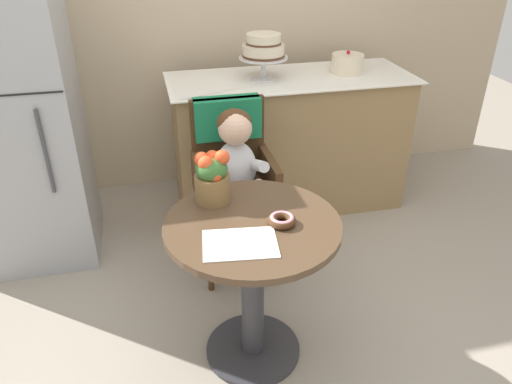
{
  "coord_description": "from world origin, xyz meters",
  "views": [
    {
      "loc": [
        -0.36,
        -1.61,
        1.79
      ],
      "look_at": [
        0.05,
        0.15,
        0.77
      ],
      "focal_mm": 34.44,
      "sensor_mm": 36.0,
      "label": 1
    }
  ],
  "objects_px": {
    "cafe_table": "(253,264)",
    "refrigerator": "(15,117)",
    "wicker_chair": "(231,159)",
    "round_layer_cake": "(347,64)",
    "seated_child": "(237,166)",
    "tiered_cake_stand": "(263,49)",
    "flower_vase": "(212,176)",
    "donut_front": "(282,220)"
  },
  "relations": [
    {
      "from": "seated_child",
      "to": "donut_front",
      "type": "bearing_deg",
      "value": -84.97
    },
    {
      "from": "cafe_table",
      "to": "tiered_cake_stand",
      "type": "distance_m",
      "value": 1.47
    },
    {
      "from": "seated_child",
      "to": "refrigerator",
      "type": "distance_m",
      "value": 1.23
    },
    {
      "from": "cafe_table",
      "to": "donut_front",
      "type": "distance_m",
      "value": 0.26
    },
    {
      "from": "seated_child",
      "to": "round_layer_cake",
      "type": "bearing_deg",
      "value": 39.52
    },
    {
      "from": "cafe_table",
      "to": "donut_front",
      "type": "height_order",
      "value": "donut_front"
    },
    {
      "from": "wicker_chair",
      "to": "flower_vase",
      "type": "height_order",
      "value": "wicker_chair"
    },
    {
      "from": "cafe_table",
      "to": "tiered_cake_stand",
      "type": "height_order",
      "value": "tiered_cake_stand"
    },
    {
      "from": "wicker_chair",
      "to": "round_layer_cake",
      "type": "bearing_deg",
      "value": 37.13
    },
    {
      "from": "wicker_chair",
      "to": "round_layer_cake",
      "type": "relative_size",
      "value": 4.68
    },
    {
      "from": "donut_front",
      "to": "tiered_cake_stand",
      "type": "distance_m",
      "value": 1.41
    },
    {
      "from": "tiered_cake_stand",
      "to": "refrigerator",
      "type": "distance_m",
      "value": 1.45
    },
    {
      "from": "cafe_table",
      "to": "round_layer_cake",
      "type": "height_order",
      "value": "round_layer_cake"
    },
    {
      "from": "refrigerator",
      "to": "donut_front",
      "type": "bearing_deg",
      "value": -44.46
    },
    {
      "from": "seated_child",
      "to": "donut_front",
      "type": "relative_size",
      "value": 6.44
    },
    {
      "from": "cafe_table",
      "to": "wicker_chair",
      "type": "height_order",
      "value": "wicker_chair"
    },
    {
      "from": "flower_vase",
      "to": "tiered_cake_stand",
      "type": "relative_size",
      "value": 0.77
    },
    {
      "from": "wicker_chair",
      "to": "round_layer_cake",
      "type": "xyz_separation_m",
      "value": [
        0.87,
        0.56,
        0.32
      ]
    },
    {
      "from": "round_layer_cake",
      "to": "tiered_cake_stand",
      "type": "bearing_deg",
      "value": -178.45
    },
    {
      "from": "refrigerator",
      "to": "cafe_table",
      "type": "bearing_deg",
      "value": -46.33
    },
    {
      "from": "refrigerator",
      "to": "round_layer_cake",
      "type": "bearing_deg",
      "value": 6.21
    },
    {
      "from": "donut_front",
      "to": "tiered_cake_stand",
      "type": "bearing_deg",
      "value": 79.14
    },
    {
      "from": "flower_vase",
      "to": "refrigerator",
      "type": "relative_size",
      "value": 0.14
    },
    {
      "from": "cafe_table",
      "to": "donut_front",
      "type": "bearing_deg",
      "value": -19.47
    },
    {
      "from": "donut_front",
      "to": "flower_vase",
      "type": "xyz_separation_m",
      "value": [
        -0.24,
        0.25,
        0.09
      ]
    },
    {
      "from": "seated_child",
      "to": "flower_vase",
      "type": "xyz_separation_m",
      "value": [
        -0.18,
        -0.39,
        0.16
      ]
    },
    {
      "from": "flower_vase",
      "to": "tiered_cake_stand",
      "type": "bearing_deg",
      "value": 65.63
    },
    {
      "from": "wicker_chair",
      "to": "refrigerator",
      "type": "relative_size",
      "value": 0.56
    },
    {
      "from": "seated_child",
      "to": "donut_front",
      "type": "height_order",
      "value": "seated_child"
    },
    {
      "from": "tiered_cake_stand",
      "to": "round_layer_cake",
      "type": "xyz_separation_m",
      "value": [
        0.56,
        0.02,
        -0.13
      ]
    },
    {
      "from": "flower_vase",
      "to": "round_layer_cake",
      "type": "relative_size",
      "value": 1.13
    },
    {
      "from": "wicker_chair",
      "to": "refrigerator",
      "type": "xyz_separation_m",
      "value": [
        -1.1,
        0.35,
        0.21
      ]
    },
    {
      "from": "seated_child",
      "to": "tiered_cake_stand",
      "type": "xyz_separation_m",
      "value": [
        0.31,
        0.7,
        0.41
      ]
    },
    {
      "from": "wicker_chair",
      "to": "cafe_table",
      "type": "bearing_deg",
      "value": -89.93
    },
    {
      "from": "wicker_chair",
      "to": "flower_vase",
      "type": "xyz_separation_m",
      "value": [
        -0.18,
        -0.54,
        0.19
      ]
    },
    {
      "from": "flower_vase",
      "to": "round_layer_cake",
      "type": "bearing_deg",
      "value": 46.38
    },
    {
      "from": "wicker_chair",
      "to": "donut_front",
      "type": "xyz_separation_m",
      "value": [
        0.06,
        -0.79,
        0.1
      ]
    },
    {
      "from": "flower_vase",
      "to": "refrigerator",
      "type": "distance_m",
      "value": 1.28
    },
    {
      "from": "cafe_table",
      "to": "flower_vase",
      "type": "bearing_deg",
      "value": 120.95
    },
    {
      "from": "cafe_table",
      "to": "refrigerator",
      "type": "relative_size",
      "value": 0.42
    },
    {
      "from": "tiered_cake_stand",
      "to": "seated_child",
      "type": "bearing_deg",
      "value": -113.94
    },
    {
      "from": "donut_front",
      "to": "refrigerator",
      "type": "xyz_separation_m",
      "value": [
        -1.16,
        1.14,
        0.11
      ]
    }
  ]
}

